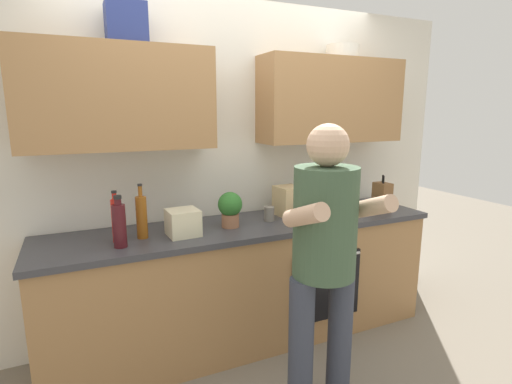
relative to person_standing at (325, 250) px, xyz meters
name	(u,v)px	position (x,y,z in m)	size (l,w,h in m)	color
ground_plane	(248,337)	(-0.09, 0.84, -0.96)	(12.00, 12.00, 0.00)	#756B5B
back_wall_unit	(232,138)	(-0.09, 1.11, 0.54)	(4.00, 0.38, 2.50)	silver
counter	(248,282)	(-0.09, 0.84, -0.51)	(2.84, 0.67, 0.90)	#A37547
person_standing	(325,250)	(0.00, 0.00, 0.00)	(0.49, 0.45, 1.63)	#383D4C
bottle_hotsauce	(116,219)	(-0.98, 0.81, 0.08)	(0.05, 0.05, 0.32)	red
bottle_juice	(313,204)	(0.50, 0.90, 0.01)	(0.06, 0.06, 0.20)	orange
bottle_wine	(119,225)	(-0.97, 0.70, 0.08)	(0.08, 0.08, 0.31)	#471419
bottle_soda	(347,194)	(0.80, 0.86, 0.07)	(0.06, 0.06, 0.30)	#198C33
bottle_syrup	(142,216)	(-0.82, 0.82, 0.08)	(0.07, 0.07, 0.35)	#8C4C14
cup_ceramic	(308,215)	(0.34, 0.71, -0.01)	(0.07, 0.07, 0.10)	#BF4C47
cup_stoneware	(269,214)	(0.09, 0.84, -0.01)	(0.07, 0.07, 0.11)	slate
knife_block	(382,196)	(1.08, 0.77, 0.05)	(0.10, 0.14, 0.28)	brown
potted_herb	(230,208)	(-0.23, 0.82, 0.07)	(0.17, 0.17, 0.25)	#9E6647
grocery_bag_bread	(289,201)	(0.30, 0.93, 0.05)	(0.18, 0.20, 0.23)	tan
grocery_bag_rice	(183,223)	(-0.57, 0.77, 0.02)	(0.20, 0.19, 0.17)	beige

